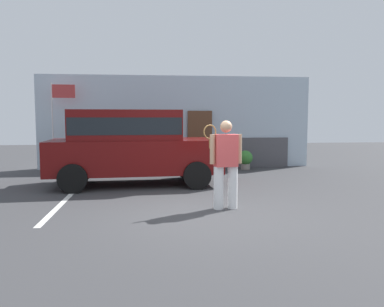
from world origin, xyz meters
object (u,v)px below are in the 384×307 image
Objects in this scene: flag_pole at (58,110)px; potted_plant_by_porch at (245,159)px; tennis_player_man at (226,163)px; parked_suv at (131,143)px.

potted_plant_by_porch is at bearing -2.13° from flag_pole.
tennis_player_man is at bearing -52.51° from flag_pole.
flag_pole is (-4.62, 6.02, 1.16)m from tennis_player_man.
flag_pole is (-6.51, 0.24, 1.72)m from potted_plant_by_porch.
parked_suv reaches higher than potted_plant_by_porch.
parked_suv is 4.83m from potted_plant_by_porch.
parked_suv is 2.63× the size of tennis_player_man.
tennis_player_man is 7.68m from flag_pole.
flag_pole is at bearing 177.87° from potted_plant_by_porch.
potted_plant_by_porch is (3.90, 2.74, -0.77)m from parked_suv.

